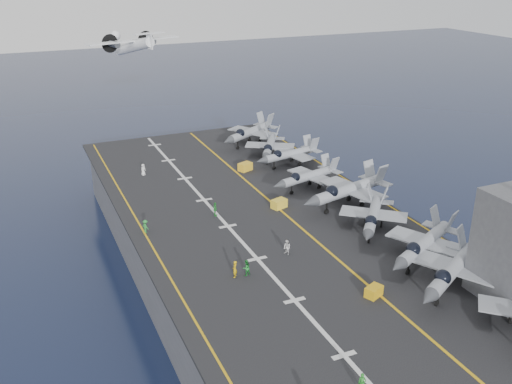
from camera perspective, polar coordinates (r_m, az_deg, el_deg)
name	(u,v)px	position (r m, az deg, el deg)	size (l,w,h in m)	color
ground	(267,282)	(85.60, 1.09, -9.02)	(500.00, 500.00, 0.00)	#142135
hull	(267,253)	(83.10, 1.12, -6.07)	(36.00, 90.00, 10.00)	#56595E
flight_deck	(267,220)	(80.75, 1.14, -2.83)	(38.00, 92.00, 0.40)	black
foul_line	(286,215)	(81.85, 3.05, -2.33)	(0.35, 90.00, 0.02)	gold
landing_centerline	(228,226)	(78.55, -2.84, -3.43)	(0.50, 90.00, 0.02)	silver
deck_edge_port	(149,241)	(75.80, -10.65, -4.84)	(0.25, 90.00, 0.02)	gold
deck_edge_stbd	(377,198)	(89.38, 11.98, -0.60)	(0.25, 90.00, 0.02)	gold
fighter_jet_1	(453,268)	(66.83, 19.12, -7.22)	(17.83, 15.90, 5.17)	#A1A9B1
fighter_jet_2	(425,242)	(71.68, 16.51, -4.85)	(17.34, 15.21, 5.04)	#939AA1
fighter_jet_3	(373,215)	(77.97, 11.63, -2.22)	(15.59, 16.08, 4.68)	gray
fighter_jet_4	(349,189)	(84.81, 9.25, 0.33)	(18.05, 14.26, 5.52)	#98A0A7
fighter_jet_5	(309,175)	(90.67, 5.29, 1.67)	(14.79, 11.73, 4.51)	#9DA7AE
fighter_jet_6	(290,153)	(100.90, 3.47, 3.90)	(14.37, 11.00, 4.49)	gray
fighter_jet_7	(270,145)	(104.69, 1.37, 4.68)	(14.67, 16.23, 4.69)	#969DA8
fighter_jet_8	(250,131)	(112.59, -0.59, 6.09)	(17.76, 16.12, 5.14)	#9DA7AF
tow_cart_a	(374,291)	(64.23, 11.70, -9.71)	(2.29, 1.93, 1.17)	gold
tow_cart_b	(279,204)	(83.96, 2.32, -1.17)	(2.53, 2.04, 1.32)	yellow
tow_cart_c	(245,167)	(98.68, -1.09, 2.54)	(2.69, 2.25, 1.38)	gold
crew_1	(235,269)	(66.18, -2.14, -7.72)	(1.39, 1.49, 2.07)	gold
crew_2	(246,268)	(66.53, -0.98, -7.58)	(1.36, 1.10, 1.97)	#1E8B30
crew_3	(145,226)	(77.84, -10.99, -3.38)	(1.05, 1.27, 1.81)	#268C33
crew_4	(215,209)	(81.34, -4.11, -1.73)	(1.36, 1.49, 2.07)	#268C33
crew_5	(143,170)	(98.28, -11.21, 2.21)	(1.44, 1.36, 2.00)	white
crew_6	(362,383)	(51.62, 10.56, -18.26)	(1.32, 1.23, 1.83)	#227D24
crew_7	(287,247)	(71.00, 3.12, -5.56)	(1.12, 1.36, 1.94)	silver
transport_plane	(134,46)	(130.99, -12.09, 14.05)	(25.33, 20.86, 5.16)	silver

